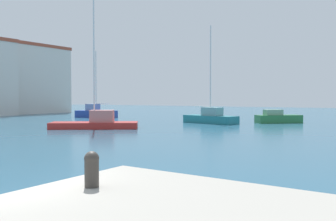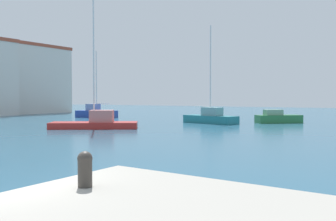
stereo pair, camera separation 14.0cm
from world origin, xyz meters
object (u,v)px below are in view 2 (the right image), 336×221
mooring_bollard (85,168)px  sailboat_teal_mid_harbor (211,117)px  sailboat_red_outer_mooring (96,122)px  sailboat_blue_far_right (96,113)px  motorboat_green_distant_east (278,118)px

mooring_bollard → sailboat_teal_mid_harbor: size_ratio=0.06×
sailboat_red_outer_mooring → sailboat_blue_far_right: (12.03, 12.13, 0.11)m
sailboat_red_outer_mooring → sailboat_blue_far_right: 17.08m
sailboat_teal_mid_harbor → motorboat_green_distant_east: size_ratio=2.25×
sailboat_teal_mid_harbor → motorboat_green_distant_east: sailboat_teal_mid_harbor is taller
sailboat_red_outer_mooring → mooring_bollard: bearing=-135.2°
mooring_bollard → sailboat_teal_mid_harbor: sailboat_teal_mid_harbor is taller
mooring_bollard → sailboat_red_outer_mooring: bearing=44.8°
sailboat_red_outer_mooring → motorboat_green_distant_east: 18.31m
mooring_bollard → motorboat_green_distant_east: bearing=11.6°
mooring_bollard → motorboat_green_distant_east: (32.30, 6.61, -0.85)m
sailboat_blue_far_right → sailboat_teal_mid_harbor: size_ratio=0.88×
sailboat_blue_far_right → motorboat_green_distant_east: size_ratio=1.98×
motorboat_green_distant_east → sailboat_blue_far_right: bearing=97.2°
sailboat_red_outer_mooring → sailboat_teal_mid_harbor: (10.74, -5.16, 0.06)m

